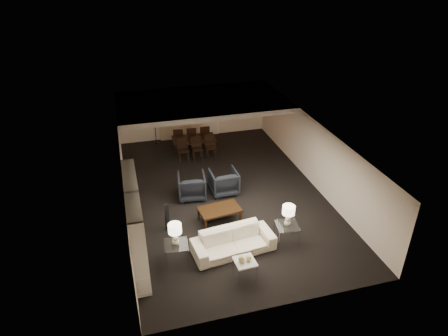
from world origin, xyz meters
TOP-DOWN VIEW (x-y plane):
  - floor at (0.00, 0.00)m, footprint 11.00×11.00m
  - ceiling at (0.00, 0.00)m, footprint 7.00×11.00m
  - wall_back at (0.00, 5.50)m, footprint 7.00×0.02m
  - wall_front at (0.00, -5.50)m, footprint 7.00×0.02m
  - wall_left at (-3.50, 0.00)m, footprint 0.02×11.00m
  - wall_right at (3.50, 0.00)m, footprint 0.02×11.00m
  - ceiling_soffit at (0.00, 3.50)m, footprint 7.00×4.00m
  - curtains at (-0.90, 5.42)m, footprint 1.50×0.12m
  - door at (0.70, 5.47)m, footprint 0.90×0.05m
  - painting at (2.10, 5.46)m, footprint 0.95×0.04m
  - media_unit at (-3.31, -2.60)m, footprint 0.38×3.40m
  - pendant_light at (0.30, 3.50)m, footprint 0.52×0.52m
  - sofa at (-0.58, -3.17)m, footprint 2.54×1.23m
  - coffee_table at (-0.58, -1.57)m, footprint 1.43×0.94m
  - armchair_left at (-1.18, 0.13)m, footprint 1.08×1.11m
  - armchair_right at (0.02, 0.13)m, footprint 0.99×1.01m
  - side_table_left at (-2.28, -3.17)m, footprint 0.73×0.73m
  - side_table_right at (1.12, -3.17)m, footprint 0.75×0.75m
  - table_lamp_left at (-2.28, -3.17)m, footprint 0.43×0.43m
  - table_lamp_right at (1.12, -3.17)m, footprint 0.40×0.40m
  - marble_table at (-0.58, -4.27)m, footprint 0.59×0.59m
  - gold_gourd_a at (-0.68, -4.27)m, footprint 0.18×0.18m
  - gold_gourd_b at (-0.48, -4.27)m, footprint 0.16×0.16m
  - television at (-3.28, -2.06)m, footprint 1.03×0.13m
  - vase_blue at (-3.31, -3.75)m, footprint 0.17×0.17m
  - vase_amber at (-3.31, -3.11)m, footprint 0.16×0.16m
  - floor_speaker at (-2.32, -1.58)m, footprint 0.14×0.14m
  - dining_table at (-0.35, 3.73)m, footprint 1.93×1.13m
  - chair_nl at (-0.95, 3.08)m, footprint 0.46×0.46m
  - chair_nm at (-0.35, 3.08)m, footprint 0.47×0.47m
  - chair_nr at (0.25, 3.08)m, footprint 0.47×0.47m
  - chair_fl at (-0.95, 4.38)m, footprint 0.51×0.51m
  - chair_fm at (-0.35, 4.38)m, footprint 0.49×0.49m
  - chair_fr at (0.25, 4.38)m, footprint 0.46×0.46m
  - floor_lamp at (-1.88, 5.20)m, footprint 0.26×0.26m

SIDE VIEW (x-z plane):
  - floor at x=0.00m, z-range 0.00..0.00m
  - coffee_table at x=-0.58m, z-range 0.00..0.48m
  - marble_table at x=-0.58m, z-range 0.00..0.56m
  - side_table_left at x=-2.28m, z-range 0.00..0.63m
  - side_table_right at x=1.12m, z-range 0.00..0.63m
  - dining_table at x=-0.35m, z-range 0.00..0.66m
  - sofa at x=-0.58m, z-range 0.00..0.71m
  - armchair_left at x=-1.18m, z-range 0.00..0.91m
  - armchair_right at x=0.02m, z-range 0.00..0.91m
  - floor_speaker at x=-2.32m, z-range 0.00..0.98m
  - chair_nl at x=-0.95m, z-range 0.00..0.98m
  - chair_nm at x=-0.35m, z-range 0.00..0.98m
  - chair_nr at x=0.25m, z-range 0.00..0.98m
  - chair_fl at x=-0.95m, z-range 0.00..0.98m
  - chair_fm at x=-0.35m, z-range 0.00..0.98m
  - chair_fr at x=0.25m, z-range 0.00..0.98m
  - gold_gourd_b at x=-0.48m, z-range 0.56..0.72m
  - gold_gourd_a at x=-0.68m, z-range 0.56..0.74m
  - floor_lamp at x=-1.88m, z-range 0.00..1.62m
  - table_lamp_left at x=-2.28m, z-range 0.63..1.32m
  - table_lamp_right at x=1.12m, z-range 0.63..1.32m
  - television at x=-3.28m, z-range 0.75..1.34m
  - door at x=0.70m, z-range 0.00..2.10m
  - vase_blue at x=-3.31m, z-range 1.06..1.24m
  - media_unit at x=-3.31m, z-range 0.00..2.35m
  - curtains at x=-0.90m, z-range 0.00..2.40m
  - wall_back at x=0.00m, z-range 0.00..2.50m
  - wall_front at x=0.00m, z-range 0.00..2.50m
  - wall_left at x=-3.50m, z-range 0.00..2.50m
  - wall_right at x=3.50m, z-range 0.00..2.50m
  - painting at x=2.10m, z-range 1.23..1.88m
  - vase_amber at x=-3.31m, z-range 1.56..1.73m
  - pendant_light at x=0.30m, z-range 1.80..2.04m
  - ceiling_soffit at x=0.00m, z-range 2.30..2.50m
  - ceiling at x=0.00m, z-range 2.49..2.51m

